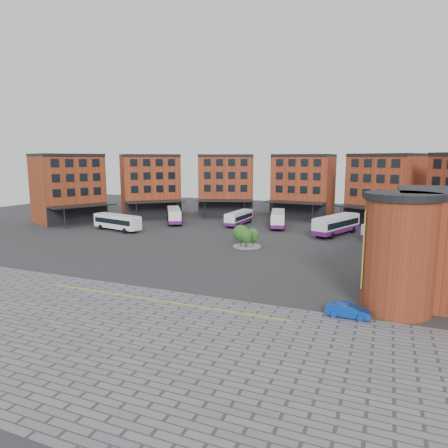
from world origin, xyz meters
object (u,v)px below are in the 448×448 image
at_px(tree_island, 245,235).
at_px(bus_b, 174,215).
at_px(bus_a, 117,221).
at_px(bus_d, 278,219).
at_px(bus_e, 337,224).
at_px(bus_c, 239,218).
at_px(blue_car, 348,311).
at_px(bus_f, 391,231).

relative_size(tree_island, bus_b, 0.41).
bearing_deg(bus_b, bus_a, -145.54).
relative_size(bus_d, bus_e, 0.91).
distance_m(tree_island, bus_c, 20.96).
xyz_separation_m(bus_a, blue_car, (44.68, -27.25, -1.21)).
height_order(bus_a, blue_car, bus_a).
bearing_deg(blue_car, bus_a, 58.30).
distance_m(bus_a, bus_f, 49.05).
distance_m(tree_island, bus_d, 20.03).
distance_m(bus_e, bus_f, 9.20).
bearing_deg(bus_d, bus_e, -33.18).
bearing_deg(bus_b, bus_e, -32.73).
height_order(bus_c, bus_d, bus_d).
distance_m(bus_a, bus_c, 24.30).
distance_m(bus_c, bus_e, 20.18).
distance_m(bus_d, bus_f, 21.73).
xyz_separation_m(bus_f, blue_car, (-3.42, -36.86, -0.97)).
bearing_deg(bus_f, bus_a, -122.39).
height_order(bus_a, bus_b, bus_b).
height_order(bus_a, bus_f, bus_a).
distance_m(tree_island, bus_f, 25.06).
bearing_deg(tree_island, bus_f, 34.06).
xyz_separation_m(bus_a, bus_f, (48.10, 9.61, -0.23)).
height_order(tree_island, bus_c, tree_island).
xyz_separation_m(bus_a, bus_c, (19.21, 14.89, -0.28)).
height_order(tree_island, bus_b, tree_island).
xyz_separation_m(bus_a, bus_e, (39.09, 11.44, 0.07)).
xyz_separation_m(tree_island, bus_c, (-8.14, 19.31, -0.35)).
xyz_separation_m(bus_e, bus_f, (9.01, -1.83, -0.31)).
relative_size(bus_e, blue_car, 3.38).
xyz_separation_m(tree_island, bus_f, (20.76, 14.03, -0.30)).
height_order(bus_f, blue_car, bus_f).
bearing_deg(bus_d, bus_f, -29.86).
bearing_deg(bus_f, bus_e, -145.15).
xyz_separation_m(bus_d, bus_f, (20.89, -5.99, -0.12)).
relative_size(tree_island, bus_d, 0.38).
relative_size(bus_c, bus_f, 1.11).
xyz_separation_m(bus_d, bus_e, (11.88, -4.17, 0.18)).
bearing_deg(bus_d, bus_b, 175.05).
bearing_deg(bus_d, tree_island, -103.47).
bearing_deg(bus_c, bus_b, -166.63).
relative_size(tree_island, bus_e, 0.35).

